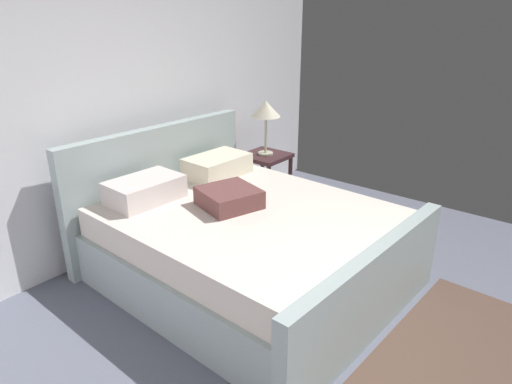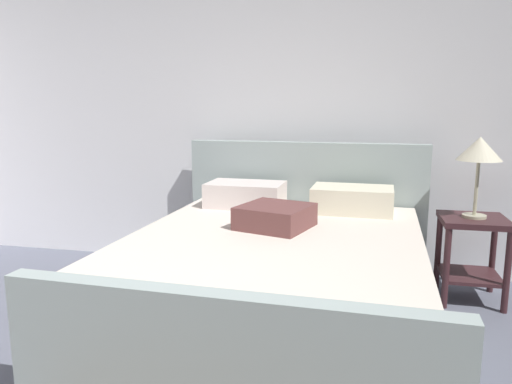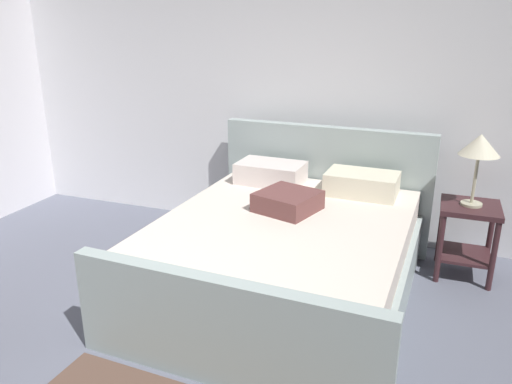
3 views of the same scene
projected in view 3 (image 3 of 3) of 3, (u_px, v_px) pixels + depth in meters
The scene contains 4 objects.
wall_back at pixel (290, 93), 4.59m from camera, with size 5.83×0.12×2.63m, color white.
bed at pixel (288, 250), 3.67m from camera, with size 1.95×2.27×1.08m.
nightstand_right at pixel (468, 229), 3.90m from camera, with size 0.44×0.44×0.60m.
table_lamp_right at pixel (480, 147), 3.68m from camera, with size 0.30×0.30×0.56m.
Camera 3 is at (1.32, -1.70, 1.94)m, focal length 34.80 mm.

